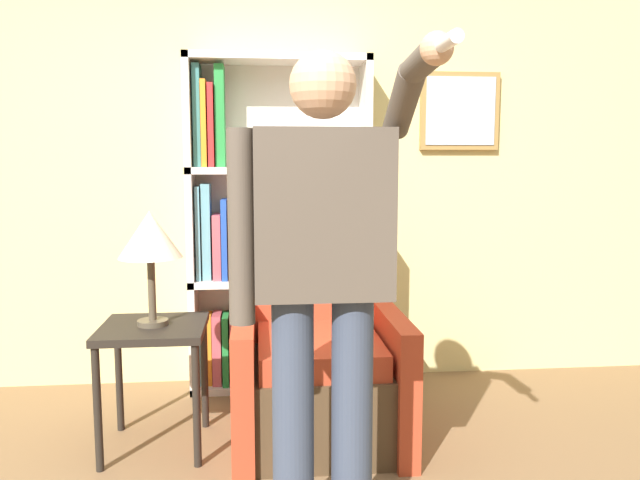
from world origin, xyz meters
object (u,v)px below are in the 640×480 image
at_px(side_table, 154,345).
at_px(table_lamp, 150,238).
at_px(bookcase, 260,230).
at_px(person_standing, 322,266).
at_px(armchair, 317,360).

bearing_deg(side_table, table_lamp, -97.13).
bearing_deg(bookcase, person_standing, -82.64).
relative_size(bookcase, armchair, 1.61).
relative_size(armchair, side_table, 2.03).
relative_size(side_table, table_lamp, 1.12).
distance_m(side_table, table_lamp, 0.51).
bearing_deg(bookcase, armchair, -67.92).
xyz_separation_m(armchair, person_standing, (-0.07, -0.94, 0.65)).
relative_size(armchair, table_lamp, 2.28).
distance_m(bookcase, side_table, 1.05).
distance_m(person_standing, side_table, 1.21).
bearing_deg(table_lamp, person_standing, -48.64).
relative_size(bookcase, person_standing, 1.14).
xyz_separation_m(bookcase, armchair, (0.28, -0.68, -0.60)).
height_order(person_standing, side_table, person_standing).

